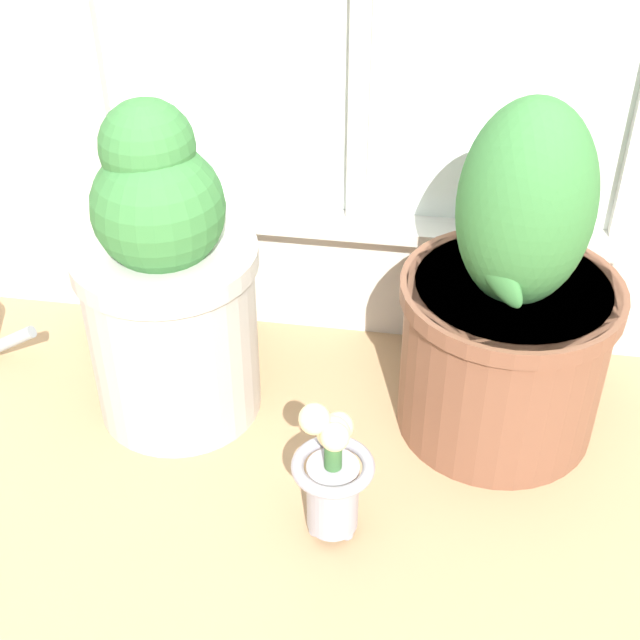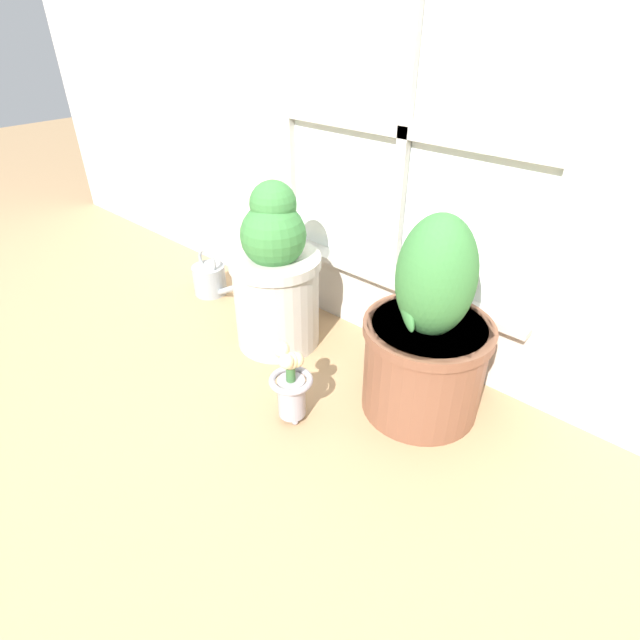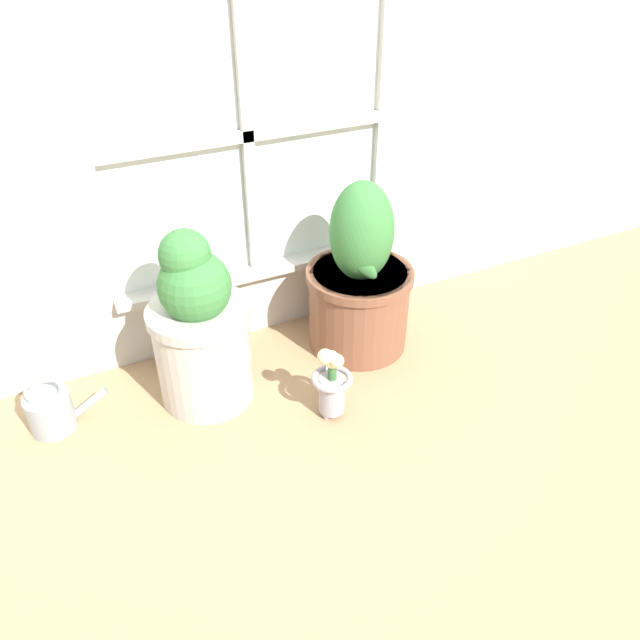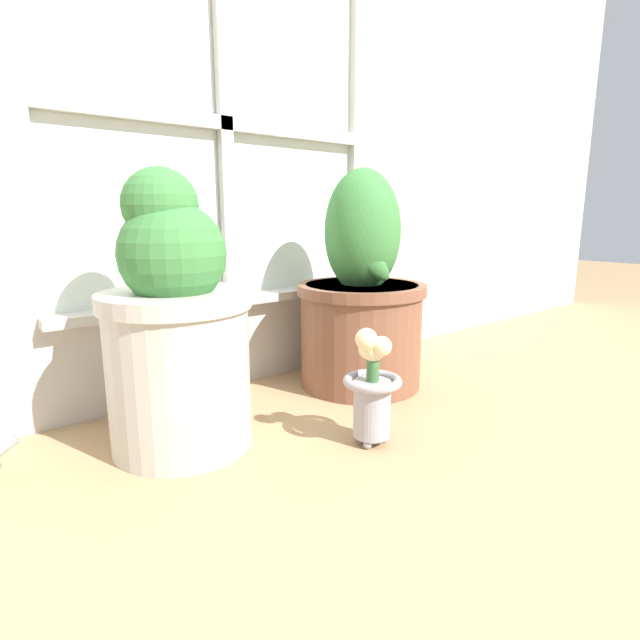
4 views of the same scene
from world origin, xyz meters
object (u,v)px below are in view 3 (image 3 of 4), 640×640
Objects in this scene: potted_plant_left at (200,329)px; watering_can at (51,410)px; potted_plant_right at (359,285)px; flower_vase at (332,382)px.

potted_plant_left reaches higher than watering_can.
potted_plant_left is 0.51m from watering_can.
watering_can is (-0.47, 0.06, -0.19)m from potted_plant_left.
potted_plant_right reaches higher than potted_plant_left.
potted_plant_left is 0.43m from flower_vase.
potted_plant_left is 2.22× the size of flower_vase.
potted_plant_right is 0.41m from flower_vase.
potted_plant_left is 0.58m from potted_plant_right.
flower_vase is 1.09× the size of watering_can.
potted_plant_right is at bearing 49.59° from flower_vase.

